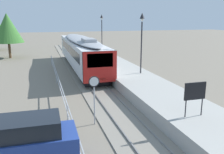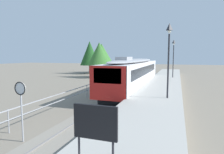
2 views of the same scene
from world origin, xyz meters
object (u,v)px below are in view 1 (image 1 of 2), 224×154
platform_notice_board (195,92)px  parked_suv_blue (20,142)px  platform_lamp_mid_platform (142,32)px  speed_limit_sign (94,88)px  commuter_train (81,51)px  platform_lamp_far_end (102,26)px

platform_notice_board → parked_suv_blue: bearing=-175.4°
platform_lamp_mid_platform → speed_limit_sign: (-6.00, -7.68, -2.50)m
commuter_train → platform_lamp_far_end: bearing=58.8°
platform_lamp_far_end → platform_notice_board: 24.67m
platform_lamp_mid_platform → parked_suv_blue: (-9.69, -10.72, -3.56)m
commuter_train → platform_lamp_mid_platform: size_ratio=3.44×
platform_notice_board → speed_limit_sign: (-4.70, 2.35, -0.06)m
platform_lamp_mid_platform → platform_lamp_far_end: size_ratio=1.00×
platform_lamp_mid_platform → speed_limit_sign: size_ratio=1.91×
commuter_train → parked_suv_blue: size_ratio=3.97×
platform_lamp_far_end → speed_limit_sign: 23.10m
speed_limit_sign → parked_suv_blue: (-3.69, -3.03, -1.06)m
platform_lamp_far_end → platform_notice_board: platform_lamp_far_end is taller
platform_lamp_far_end → parked_suv_blue: platform_lamp_far_end is taller
platform_lamp_mid_platform → platform_notice_board: (-1.30, -10.04, -2.44)m
platform_notice_board → parked_suv_blue: 8.50m
commuter_train → speed_limit_sign: commuter_train is taller
commuter_train → speed_limit_sign: 15.44m
platform_lamp_mid_platform → platform_notice_board: platform_lamp_mid_platform is taller
platform_lamp_mid_platform → platform_lamp_far_end: 14.48m
speed_limit_sign → parked_suv_blue: speed_limit_sign is taller
speed_limit_sign → parked_suv_blue: bearing=-140.6°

